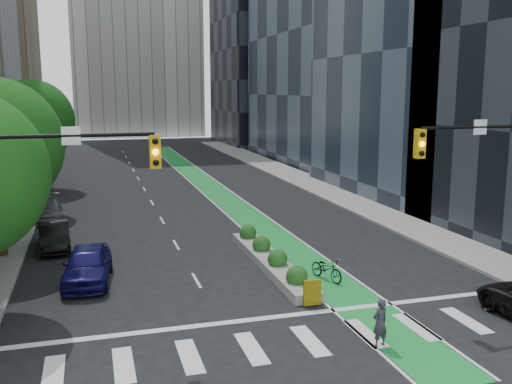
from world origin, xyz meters
TOP-DOWN VIEW (x-y plane):
  - ground at (0.00, 0.00)m, footprint 160.00×160.00m
  - sidewalk_left at (-11.80, 25.00)m, footprint 3.60×90.00m
  - sidewalk_right at (11.80, 25.00)m, footprint 3.60×90.00m
  - bike_lane_paint at (3.00, 30.00)m, footprint 2.20×70.00m
  - building_dark_end at (20.00, 68.00)m, footprint 14.00×18.00m
  - tree_midfar at (-11.00, 22.00)m, footprint 5.60×5.60m
  - tree_far at (-11.00, 32.00)m, footprint 6.60×6.60m
  - signal_left at (-8.70, 0.46)m, footprint 6.14×0.51m
  - signal_right at (8.67, 0.47)m, footprint 5.82×0.51m
  - median_planter at (1.20, 7.04)m, footprint 1.20×10.26m
  - bicycle at (2.96, 4.52)m, footprint 1.24×2.03m
  - cyclist at (2.00, -2.00)m, footprint 0.66×0.52m
  - parked_car_left_near at (-7.00, 7.06)m, footprint 2.34×4.83m
  - parked_car_left_mid at (-8.67, 12.97)m, footprint 1.81×4.26m
  - parked_car_left_far at (-9.50, 20.33)m, footprint 2.18×4.84m

SIDE VIEW (x-z plane):
  - ground at x=0.00m, z-range 0.00..0.00m
  - bike_lane_paint at x=3.00m, z-range 0.00..0.01m
  - sidewalk_left at x=-11.80m, z-range 0.00..0.15m
  - sidewalk_right at x=11.80m, z-range 0.00..0.15m
  - median_planter at x=1.20m, z-range -0.18..0.92m
  - bicycle at x=2.96m, z-range 0.00..1.01m
  - parked_car_left_mid at x=-8.67m, z-range 0.00..1.37m
  - parked_car_left_far at x=-9.50m, z-range 0.00..1.38m
  - parked_car_left_near at x=-7.00m, z-range 0.00..1.59m
  - cyclist at x=2.00m, z-range 0.00..1.60m
  - signal_left at x=-8.70m, z-range 1.18..8.38m
  - signal_right at x=8.67m, z-range 1.20..8.40m
  - tree_midfar at x=-11.00m, z-range 1.07..8.83m
  - tree_far at x=-11.00m, z-range 1.19..10.20m
  - building_dark_end at x=20.00m, z-range 0.00..28.00m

